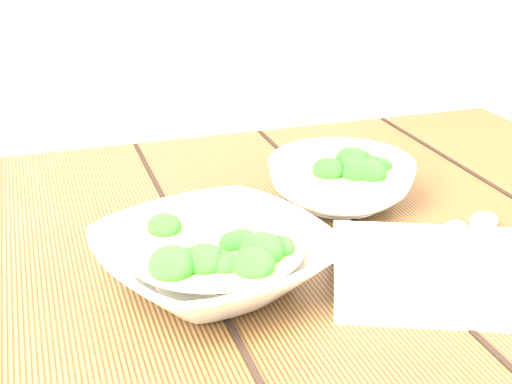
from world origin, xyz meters
The scene contains 7 objects.
table centered at (0.00, 0.00, 0.63)m, with size 1.20×0.80×0.75m.
soup_bowl_front centered at (-0.01, -0.05, 0.78)m, with size 0.28×0.28×0.06m.
soup_bowl_back centered at (0.19, 0.09, 0.78)m, with size 0.18×0.18×0.06m.
trivet centered at (0.00, 0.03, 0.76)m, with size 0.11×0.11×0.03m, color black.
napkin centered at (0.21, -0.11, 0.76)m, with size 0.23×0.19×0.01m, color beige.
spoon_left centered at (0.23, -0.07, 0.77)m, with size 0.14×0.16×0.01m.
spoon_right centered at (0.28, -0.06, 0.77)m, with size 0.15×0.15×0.01m.
Camera 1 is at (-0.17, -0.64, 1.11)m, focal length 50.00 mm.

